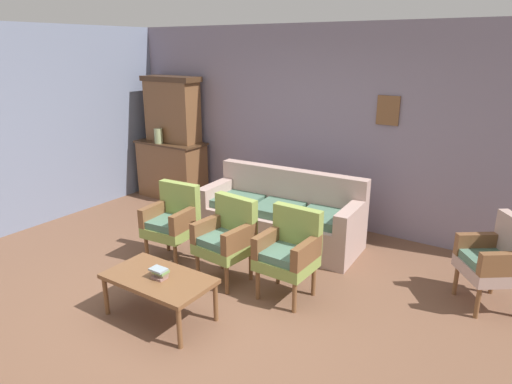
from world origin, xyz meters
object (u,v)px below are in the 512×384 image
(armchair_near_cabinet, at_px, (289,250))
(book_stack_on_table, at_px, (160,273))
(vase_on_cabinet, at_px, (158,136))
(floral_couch, at_px, (281,218))
(side_cabinet, at_px, (172,170))
(armchair_row_middle, at_px, (173,219))
(coffee_table, at_px, (159,281))
(armchair_by_doorway, at_px, (227,236))
(wingback_chair_by_fireplace, at_px, (496,258))

(armchair_near_cabinet, height_order, book_stack_on_table, armchair_near_cabinet)
(armchair_near_cabinet, bearing_deg, vase_on_cabinet, 155.03)
(floral_couch, height_order, armchair_near_cabinet, same)
(side_cabinet, height_order, vase_on_cabinet, vase_on_cabinet)
(floral_couch, xyz_separation_m, armchair_near_cabinet, (0.74, -1.10, 0.17))
(armchair_row_middle, bearing_deg, armchair_near_cabinet, 0.90)
(coffee_table, relative_size, book_stack_on_table, 6.64)
(side_cabinet, relative_size, armchair_near_cabinet, 1.28)
(side_cabinet, bearing_deg, armchair_by_doorway, -35.61)
(book_stack_on_table, bearing_deg, armchair_row_middle, 128.33)
(armchair_by_doorway, distance_m, coffee_table, 0.94)
(book_stack_on_table, bearing_deg, armchair_near_cabinet, 53.05)
(floral_couch, xyz_separation_m, armchair_by_doorway, (0.02, -1.17, 0.17))
(floral_couch, relative_size, armchair_by_doorway, 2.30)
(side_cabinet, distance_m, armchair_near_cabinet, 3.59)
(armchair_near_cabinet, height_order, coffee_table, armchair_near_cabinet)
(vase_on_cabinet, distance_m, wingback_chair_by_fireplace, 5.04)
(armchair_near_cabinet, relative_size, coffee_table, 0.90)
(armchair_by_doorway, distance_m, armchair_near_cabinet, 0.72)
(floral_couch, bearing_deg, armchair_by_doorway, -88.98)
(armchair_by_doorway, bearing_deg, armchair_near_cabinet, 5.31)
(side_cabinet, distance_m, wingback_chair_by_fireplace, 4.95)
(vase_on_cabinet, distance_m, armchair_near_cabinet, 3.64)
(vase_on_cabinet, bearing_deg, armchair_by_doorway, -31.93)
(side_cabinet, distance_m, armchair_row_middle, 2.37)
(armchair_by_doorway, bearing_deg, vase_on_cabinet, 148.07)
(armchair_row_middle, distance_m, armchair_near_cabinet, 1.53)
(vase_on_cabinet, height_order, armchair_near_cabinet, vase_on_cabinet)
(armchair_near_cabinet, bearing_deg, armchair_by_doorway, -174.69)
(vase_on_cabinet, bearing_deg, coffee_table, -45.53)
(vase_on_cabinet, height_order, book_stack_on_table, vase_on_cabinet)
(armchair_near_cabinet, xyz_separation_m, book_stack_on_table, (-0.76, -1.01, -0.03))
(vase_on_cabinet, bearing_deg, book_stack_on_table, -45.25)
(armchair_row_middle, height_order, wingback_chair_by_fireplace, same)
(armchair_by_doorway, height_order, armchair_near_cabinet, same)
(floral_couch, bearing_deg, book_stack_on_table, -90.54)
(armchair_by_doorway, height_order, wingback_chair_by_fireplace, same)
(armchair_row_middle, distance_m, armchair_by_doorway, 0.82)
(side_cabinet, height_order, armchair_near_cabinet, side_cabinet)
(coffee_table, bearing_deg, floral_couch, 88.58)
(floral_couch, relative_size, armchair_row_middle, 2.30)
(wingback_chair_by_fireplace, bearing_deg, coffee_table, -142.66)
(floral_couch, distance_m, armchair_near_cabinet, 1.34)
(side_cabinet, bearing_deg, armchair_row_middle, -46.33)
(floral_couch, relative_size, coffee_table, 2.07)
(armchair_by_doorway, relative_size, armchair_near_cabinet, 1.00)
(side_cabinet, relative_size, armchair_row_middle, 1.28)
(floral_couch, distance_m, coffee_table, 2.10)
(vase_on_cabinet, relative_size, armchair_row_middle, 0.26)
(vase_on_cabinet, xyz_separation_m, floral_couch, (2.52, -0.41, -0.72))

